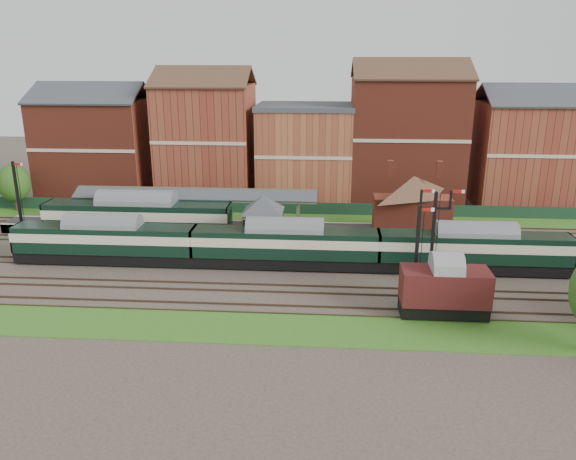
# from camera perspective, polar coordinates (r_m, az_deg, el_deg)

# --- Properties ---
(ground) EXTENTS (160.00, 160.00, 0.00)m
(ground) POSITION_cam_1_polar(r_m,az_deg,el_deg) (51.69, 0.43, -3.85)
(ground) COLOR #473D33
(ground) RESTS_ON ground
(grass_back) EXTENTS (90.00, 4.50, 0.06)m
(grass_back) POSITION_cam_1_polar(r_m,az_deg,el_deg) (66.81, 1.33, 1.17)
(grass_back) COLOR #2D6619
(grass_back) RESTS_ON ground
(grass_front) EXTENTS (90.00, 5.00, 0.06)m
(grass_front) POSITION_cam_1_polar(r_m,az_deg,el_deg) (40.77, -0.68, -9.96)
(grass_front) COLOR #2D6619
(grass_front) RESTS_ON ground
(fence) EXTENTS (90.00, 0.12, 1.50)m
(fence) POSITION_cam_1_polar(r_m,az_deg,el_deg) (68.53, 1.42, 2.22)
(fence) COLOR #193823
(fence) RESTS_ON ground
(platform) EXTENTS (55.00, 3.40, 1.00)m
(platform) POSITION_cam_1_polar(r_m,az_deg,el_deg) (61.16, -3.65, 0.04)
(platform) COLOR #2D2D2D
(platform) RESTS_ON ground
(signal_box) EXTENTS (5.40, 5.40, 6.00)m
(signal_box) POSITION_cam_1_polar(r_m,az_deg,el_deg) (53.96, -2.51, 0.65)
(signal_box) COLOR #5D7251
(signal_box) RESTS_ON ground
(brick_hut) EXTENTS (3.20, 2.64, 2.94)m
(brick_hut) POSITION_cam_1_polar(r_m,az_deg,el_deg) (54.27, 5.94, -1.55)
(brick_hut) COLOR maroon
(brick_hut) RESTS_ON ground
(station_building) EXTENTS (8.10, 8.10, 5.90)m
(station_building) POSITION_cam_1_polar(r_m,az_deg,el_deg) (60.33, 12.52, 2.82)
(station_building) COLOR maroon
(station_building) RESTS_ON platform
(canopy) EXTENTS (26.00, 3.89, 4.08)m
(canopy) POSITION_cam_1_polar(r_m,az_deg,el_deg) (61.16, -9.31, 3.82)
(canopy) COLOR #515B39
(canopy) RESTS_ON platform
(semaphore_bracket) EXTENTS (3.60, 0.25, 8.18)m
(semaphore_bracket) POSITION_cam_1_polar(r_m,az_deg,el_deg) (48.53, 14.58, -0.08)
(semaphore_bracket) COLOR black
(semaphore_bracket) RESTS_ON ground
(semaphore_platform_end) EXTENTS (1.23, 0.25, 8.00)m
(semaphore_platform_end) POSITION_cam_1_polar(r_m,az_deg,el_deg) (66.70, -25.74, 3.05)
(semaphore_platform_end) COLOR black
(semaphore_platform_end) RESTS_ON ground
(semaphore_siding) EXTENTS (1.23, 0.25, 8.00)m
(semaphore_siding) POSITION_cam_1_polar(r_m,az_deg,el_deg) (44.13, 12.95, -2.38)
(semaphore_siding) COLOR black
(semaphore_siding) RESTS_ON ground
(town_backdrop) EXTENTS (69.00, 10.00, 16.00)m
(town_backdrop) POSITION_cam_1_polar(r_m,az_deg,el_deg) (74.05, 1.58, 8.33)
(town_backdrop) COLOR maroon
(town_backdrop) RESTS_ON ground
(dmu_train) EXTENTS (50.55, 2.66, 3.88)m
(dmu_train) POSITION_cam_1_polar(r_m,az_deg,el_deg) (50.94, -0.29, -1.44)
(dmu_train) COLOR black
(dmu_train) RESTS_ON ground
(platform_railcar) EXTENTS (19.28, 3.04, 4.44)m
(platform_railcar) POSITION_cam_1_polar(r_m,az_deg,el_deg) (60.17, -14.99, 1.24)
(platform_railcar) COLOR black
(platform_railcar) RESTS_ON ground
(goods_van_a) EXTENTS (6.41, 2.78, 3.89)m
(goods_van_a) POSITION_cam_1_polar(r_m,az_deg,el_deg) (43.33, 15.61, -5.75)
(goods_van_a) COLOR black
(goods_van_a) RESTS_ON ground
(tree_back) EXTENTS (3.99, 3.99, 5.83)m
(tree_back) POSITION_cam_1_polar(r_m,az_deg,el_deg) (77.34, -26.10, 4.31)
(tree_back) COLOR #382619
(tree_back) RESTS_ON ground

